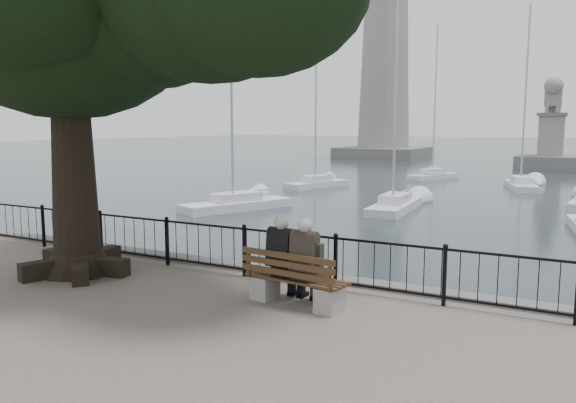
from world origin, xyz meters
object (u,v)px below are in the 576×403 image
Objects in this scene: person_right at (309,266)px; lion_monument at (551,147)px; lighthouse at (385,53)px; bench at (295,286)px; person_left at (286,262)px.

person_right is 0.18× the size of lion_monument.
lighthouse is at bearing 148.91° from lion_monument.
person_right is (0.24, 0.08, 0.37)m from bench.
bench is 0.06× the size of lighthouse.
person_left reaches higher than bench.
person_right is (0.48, -0.05, 0.00)m from person_left.
lion_monument is (1.25, 48.62, 0.77)m from bench.
bench is at bearing -91.47° from lion_monument.
person_right reaches higher than bench.
person_left is 0.05× the size of lighthouse.
lion_monument reaches higher than bench.
person_left is at bearing 150.78° from bench.
person_right is at bearing 18.25° from bench.
person_right is 64.51m from lighthouse.
person_right is at bearing -72.60° from lighthouse.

